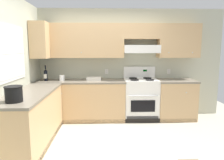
% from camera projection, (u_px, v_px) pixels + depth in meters
% --- Properties ---
extents(ground_plane, '(7.04, 7.04, 0.00)m').
position_uv_depth(ground_plane, '(105.00, 143.00, 3.60)').
color(ground_plane, '#B2AA99').
extents(wall_back, '(4.68, 0.57, 2.55)m').
position_uv_depth(wall_back, '(122.00, 55.00, 4.90)').
color(wall_back, '#B7BAA3').
rests_on(wall_back, ground_plane).
extents(wall_left, '(0.47, 4.00, 2.55)m').
position_uv_depth(wall_left, '(13.00, 65.00, 3.58)').
color(wall_left, '#B7BAA3').
rests_on(wall_left, ground_plane).
extents(counter_back_run, '(3.60, 0.65, 0.91)m').
position_uv_depth(counter_back_run, '(110.00, 100.00, 4.77)').
color(counter_back_run, tan).
rests_on(counter_back_run, ground_plane).
extents(counter_left_run, '(0.63, 1.91, 0.91)m').
position_uv_depth(counter_left_run, '(32.00, 119.00, 3.49)').
color(counter_left_run, tan).
rests_on(counter_left_run, ground_plane).
extents(stove, '(0.76, 0.62, 1.20)m').
position_uv_depth(stove, '(141.00, 99.00, 4.80)').
color(stove, white).
rests_on(stove, ground_plane).
extents(wine_bottle, '(0.07, 0.08, 0.35)m').
position_uv_depth(wine_bottle, '(46.00, 75.00, 4.61)').
color(wine_bottle, black).
rests_on(wine_bottle, counter_back_run).
extents(bowl, '(0.33, 0.20, 0.08)m').
position_uv_depth(bowl, '(94.00, 79.00, 4.72)').
color(bowl, beige).
rests_on(bowl, counter_back_run).
extents(bucket, '(0.24, 0.24, 0.22)m').
position_uv_depth(bucket, '(13.00, 94.00, 2.77)').
color(bucket, black).
rests_on(bucket, counter_left_run).
extents(paper_towel_roll, '(0.12, 0.12, 0.13)m').
position_uv_depth(paper_towel_roll, '(62.00, 78.00, 4.64)').
color(paper_towel_roll, white).
rests_on(paper_towel_roll, counter_back_run).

